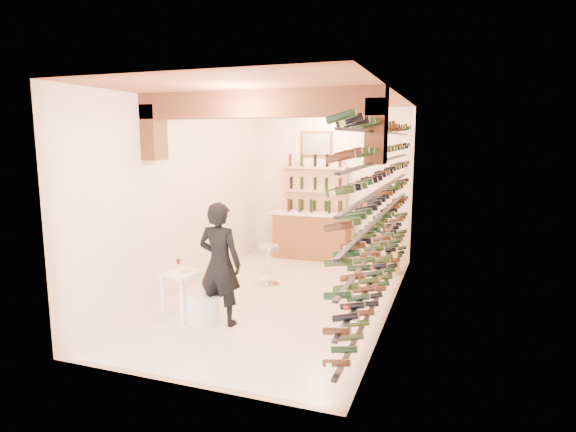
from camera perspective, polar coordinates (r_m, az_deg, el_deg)
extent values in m
plane|color=white|center=(7.92, -0.74, -9.66)|extent=(6.00, 6.00, 0.00)
cube|color=silver|center=(10.40, 5.01, 3.88)|extent=(3.50, 0.02, 3.20)
cube|color=silver|center=(4.89, -13.10, -2.36)|extent=(3.50, 0.02, 3.20)
cube|color=silver|center=(8.32, -12.14, 2.38)|extent=(0.02, 6.00, 3.20)
cube|color=silver|center=(7.14, 12.52, 1.26)|extent=(0.02, 6.00, 3.20)
cube|color=#9E5B38|center=(7.52, -0.79, 14.08)|extent=(3.50, 6.00, 0.02)
cube|color=#955534|center=(6.58, -3.91, 13.19)|extent=(3.50, 0.35, 0.36)
cube|color=#955534|center=(7.37, -15.75, 9.56)|extent=(0.24, 0.35, 0.80)
cube|color=#955534|center=(6.11, 10.53, 9.89)|extent=(0.24, 0.35, 0.80)
cube|color=black|center=(7.47, 10.92, -8.99)|extent=(0.06, 5.70, 0.03)
cube|color=black|center=(7.35, 11.02, -6.03)|extent=(0.06, 5.70, 0.03)
cube|color=black|center=(7.26, 11.11, -2.98)|extent=(0.06, 5.70, 0.03)
cube|color=black|center=(7.19, 11.21, 0.14)|extent=(0.06, 5.70, 0.03)
cube|color=black|center=(7.13, 11.31, 3.31)|extent=(0.06, 5.70, 0.03)
cube|color=black|center=(7.11, 11.41, 6.52)|extent=(0.06, 5.70, 0.03)
cube|color=black|center=(7.10, 11.52, 9.75)|extent=(0.06, 5.70, 0.03)
cube|color=brown|center=(10.32, 2.82, -2.44)|extent=(1.60, 0.55, 0.96)
cube|color=white|center=(10.23, 2.84, 0.33)|extent=(1.70, 0.62, 0.05)
cube|color=#DEAA7D|center=(10.48, 3.27, 0.63)|extent=(1.40, 0.10, 2.00)
cube|color=#DEAA7D|center=(10.48, 3.09, -2.42)|extent=(1.40, 0.28, 0.04)
cube|color=#DEAA7D|center=(10.39, 3.11, 0.28)|extent=(1.40, 0.28, 0.04)
cube|color=#DEAA7D|center=(10.33, 3.13, 3.02)|extent=(1.40, 0.28, 0.04)
cube|color=#DEAA7D|center=(10.28, 3.16, 5.79)|extent=(1.40, 0.28, 0.04)
cube|color=brown|center=(10.41, 3.42, 8.58)|extent=(0.70, 0.04, 0.55)
cube|color=#99998C|center=(10.39, 3.38, 8.58)|extent=(0.60, 0.01, 0.45)
cube|color=white|center=(7.02, -12.60, -6.74)|extent=(0.57, 0.57, 0.05)
cube|color=white|center=(7.13, -14.68, -9.43)|extent=(0.05, 0.05, 0.64)
cube|color=white|center=(6.86, -12.56, -10.09)|extent=(0.05, 0.05, 0.64)
cube|color=white|center=(7.37, -12.44, -8.73)|extent=(0.05, 0.05, 0.64)
cube|color=white|center=(7.11, -10.31, -9.33)|extent=(0.05, 0.05, 0.64)
cylinder|color=white|center=(7.00, -12.21, -6.52)|extent=(0.22, 0.22, 0.01)
cylinder|color=#BF7266|center=(7.00, -12.21, -6.39)|extent=(0.16, 0.16, 0.02)
cube|color=white|center=(7.01, -14.21, -6.58)|extent=(0.12, 0.12, 0.01)
cylinder|color=white|center=(7.19, -12.95, -6.16)|extent=(0.06, 0.06, 0.00)
cylinder|color=white|center=(7.18, -12.96, -5.83)|extent=(0.01, 0.01, 0.08)
cone|color=#5E0809|center=(7.16, -12.98, -5.34)|extent=(0.07, 0.07, 0.07)
cube|color=white|center=(6.85, -10.13, -11.07)|extent=(0.43, 0.43, 0.41)
imported|color=black|center=(6.66, -8.16, -5.67)|extent=(0.65, 0.44, 1.72)
cylinder|color=silver|center=(8.54, -2.30, -8.14)|extent=(0.37, 0.37, 0.03)
cylinder|color=silver|center=(8.45, -2.31, -6.01)|extent=(0.07, 0.07, 0.65)
cylinder|color=silver|center=(8.37, -2.33, -3.74)|extent=(0.35, 0.35, 0.06)
torus|color=silver|center=(8.49, -2.31, -6.91)|extent=(0.28, 0.28, 0.02)
cube|color=tan|center=(9.42, 11.63, -5.87)|extent=(0.55, 0.46, 0.28)
cube|color=tan|center=(9.36, 11.68, -4.31)|extent=(0.46, 0.35, 0.25)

